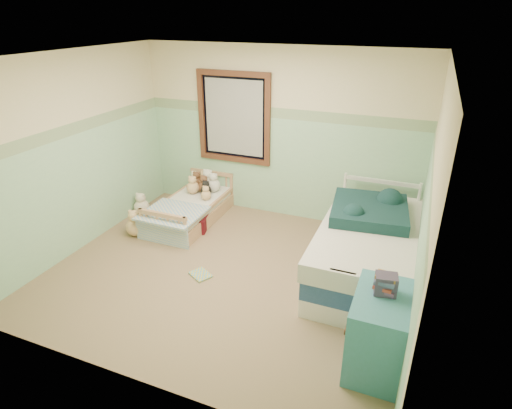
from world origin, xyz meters
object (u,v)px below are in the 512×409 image
at_px(dresser, 378,332).
at_px(floor_book, 201,275).
at_px(twin_bed_frame, 364,268).
at_px(toddler_bed_frame, 191,214).
at_px(plush_floor_cream, 142,207).
at_px(red_pillow, 195,224).
at_px(plush_floor_tan, 136,227).

height_order(dresser, floor_book, dresser).
height_order(twin_bed_frame, dresser, dresser).
bearing_deg(toddler_bed_frame, twin_bed_frame, -10.75).
distance_m(plush_floor_cream, red_pillow, 1.05).
bearing_deg(plush_floor_tan, plush_floor_cream, 118.87).
bearing_deg(toddler_bed_frame, floor_book, -55.78).
xyz_separation_m(plush_floor_cream, twin_bed_frame, (3.49, -0.41, -0.01)).
bearing_deg(floor_book, twin_bed_frame, 51.84).
xyz_separation_m(plush_floor_tan, twin_bed_frame, (3.16, 0.20, -0.02)).
height_order(plush_floor_tan, floor_book, plush_floor_tan).
xyz_separation_m(plush_floor_cream, red_pillow, (1.04, -0.15, -0.02)).
distance_m(plush_floor_cream, dresser, 4.20).
height_order(toddler_bed_frame, red_pillow, red_pillow).
relative_size(plush_floor_tan, floor_book, 1.02).
bearing_deg(plush_floor_cream, toddler_bed_frame, 7.08).
bearing_deg(toddler_bed_frame, dresser, -32.40).
bearing_deg(twin_bed_frame, red_pillow, 174.00).
bearing_deg(twin_bed_frame, plush_floor_cream, 173.36).
xyz_separation_m(toddler_bed_frame, plush_floor_tan, (-0.48, -0.70, 0.03)).
xyz_separation_m(toddler_bed_frame, red_pillow, (0.22, -0.25, 0.01)).
height_order(toddler_bed_frame, plush_floor_tan, plush_floor_tan).
xyz_separation_m(plush_floor_tan, floor_book, (1.33, -0.55, -0.12)).
relative_size(toddler_bed_frame, twin_bed_frame, 0.74).
relative_size(plush_floor_cream, red_pillow, 0.72).
distance_m(toddler_bed_frame, plush_floor_tan, 0.85).
bearing_deg(toddler_bed_frame, plush_floor_tan, -124.51).
bearing_deg(red_pillow, floor_book, -57.86).
relative_size(twin_bed_frame, dresser, 2.77).
distance_m(plush_floor_cream, plush_floor_tan, 0.69).
bearing_deg(plush_floor_tan, red_pillow, 32.74).
distance_m(plush_floor_tan, floor_book, 1.45).
xyz_separation_m(plush_floor_cream, dresser, (3.80, -1.79, 0.25)).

